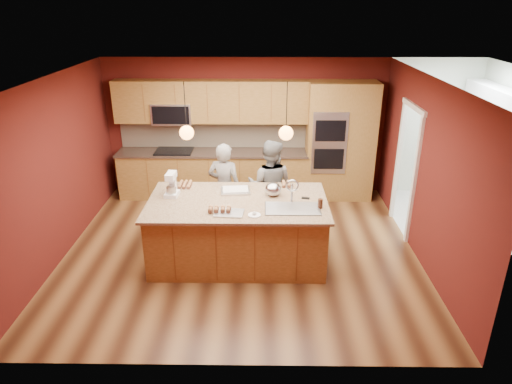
{
  "coord_description": "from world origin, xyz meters",
  "views": [
    {
      "loc": [
        0.33,
        -6.36,
        3.71
      ],
      "look_at": [
        0.24,
        -0.1,
        1.05
      ],
      "focal_mm": 32.0,
      "sensor_mm": 36.0,
      "label": 1
    }
  ],
  "objects_px": {
    "stand_mixer": "(172,186)",
    "mixing_bowl": "(273,189)",
    "person_right": "(270,186)",
    "island": "(239,230)",
    "person_left": "(224,187)"
  },
  "relations": [
    {
      "from": "island",
      "to": "mixing_bowl",
      "type": "height_order",
      "value": "island"
    },
    {
      "from": "island",
      "to": "mixing_bowl",
      "type": "xyz_separation_m",
      "value": [
        0.51,
        0.21,
        0.57
      ]
    },
    {
      "from": "island",
      "to": "stand_mixer",
      "type": "relative_size",
      "value": 7.3
    },
    {
      "from": "person_left",
      "to": "person_right",
      "type": "relative_size",
      "value": 0.97
    },
    {
      "from": "stand_mixer",
      "to": "mixing_bowl",
      "type": "xyz_separation_m",
      "value": [
        1.52,
        0.02,
        -0.06
      ]
    },
    {
      "from": "person_right",
      "to": "stand_mixer",
      "type": "height_order",
      "value": "person_right"
    },
    {
      "from": "island",
      "to": "stand_mixer",
      "type": "distance_m",
      "value": 1.21
    },
    {
      "from": "stand_mixer",
      "to": "island",
      "type": "bearing_deg",
      "value": -6.13
    },
    {
      "from": "stand_mixer",
      "to": "person_right",
      "type": "bearing_deg",
      "value": 32.93
    },
    {
      "from": "stand_mixer",
      "to": "mixing_bowl",
      "type": "relative_size",
      "value": 1.47
    },
    {
      "from": "person_left",
      "to": "stand_mixer",
      "type": "height_order",
      "value": "person_left"
    },
    {
      "from": "island",
      "to": "person_right",
      "type": "distance_m",
      "value": 1.14
    },
    {
      "from": "person_right",
      "to": "stand_mixer",
      "type": "bearing_deg",
      "value": 40.42
    },
    {
      "from": "person_left",
      "to": "island",
      "type": "bearing_deg",
      "value": 118.75
    },
    {
      "from": "island",
      "to": "mixing_bowl",
      "type": "relative_size",
      "value": 10.73
    }
  ]
}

